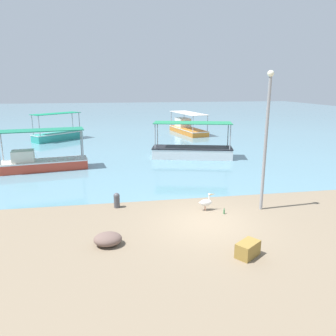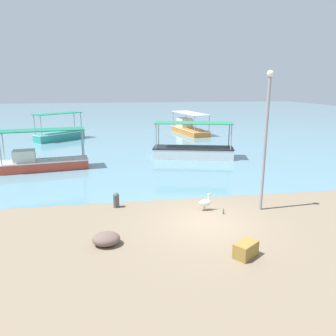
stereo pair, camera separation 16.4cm
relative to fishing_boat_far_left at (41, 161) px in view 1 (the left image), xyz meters
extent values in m
plane|color=#7F6D57|center=(8.32, -10.17, -0.59)|extent=(120.00, 120.00, 0.00)
cube|color=#5D899A|center=(8.32, 37.83, -0.59)|extent=(110.00, 90.00, 0.00)
cube|color=#CA402D|center=(0.17, 0.03, -0.26)|extent=(5.69, 2.42, 0.66)
cube|color=silver|center=(0.17, 0.03, 0.03)|extent=(5.74, 2.46, 0.08)
cylinder|color=#99999E|center=(2.54, 1.08, 1.06)|extent=(0.08, 0.08, 1.97)
cylinder|color=#99999E|center=(2.75, -0.22, 1.06)|extent=(0.08, 0.08, 1.97)
cylinder|color=#99999E|center=(-2.41, 0.28, 1.06)|extent=(0.08, 0.08, 1.97)
cube|color=#196D51|center=(0.17, 0.03, 2.07)|extent=(5.51, 2.48, 0.05)
cube|color=beige|center=(-1.06, -0.17, 0.44)|extent=(1.50, 1.29, 0.73)
cube|color=silver|center=(10.77, 1.95, -0.17)|extent=(6.33, 3.27, 0.84)
cube|color=black|center=(10.77, 1.95, 0.21)|extent=(6.38, 3.32, 0.08)
cylinder|color=#99999E|center=(13.66, 2.05, 1.18)|extent=(0.08, 0.08, 1.85)
cylinder|color=#99999E|center=(13.27, 0.49, 1.18)|extent=(0.08, 0.08, 1.85)
cylinder|color=#99999E|center=(8.27, 3.40, 1.18)|extent=(0.08, 0.08, 1.85)
cylinder|color=#99999E|center=(7.87, 1.85, 1.18)|extent=(0.08, 0.08, 1.85)
cube|color=#227E51|center=(10.77, 1.95, 2.13)|extent=(6.16, 3.32, 0.05)
cube|color=orange|center=(13.47, 14.79, -0.30)|extent=(3.22, 7.10, 0.58)
cube|color=silver|center=(13.47, 14.79, -0.05)|extent=(3.27, 7.14, 0.08)
cylinder|color=#99999E|center=(14.92, 11.83, 0.86)|extent=(0.08, 0.08, 1.73)
cylinder|color=#99999E|center=(13.22, 11.51, 0.86)|extent=(0.08, 0.08, 1.73)
cylinder|color=#99999E|center=(13.72, 18.07, 0.86)|extent=(0.08, 0.08, 1.73)
cylinder|color=#99999E|center=(12.02, 17.74, 0.86)|extent=(0.08, 0.08, 1.73)
cube|color=beige|center=(13.47, 14.79, 1.75)|extent=(3.29, 6.92, 0.05)
cube|color=silver|center=(13.18, 16.30, 0.51)|extent=(1.71, 2.13, 1.04)
cube|color=teal|center=(-0.74, 12.36, -0.21)|extent=(4.77, 4.45, 0.76)
cube|color=silver|center=(-0.74, 12.36, 0.14)|extent=(4.83, 4.50, 0.08)
cylinder|color=#99999E|center=(-2.06, 10.39, 1.13)|extent=(0.08, 0.08, 1.91)
cylinder|color=#99999E|center=(-2.86, 11.30, 1.13)|extent=(0.08, 0.08, 1.91)
cylinder|color=#99999E|center=(1.38, 13.42, 1.13)|extent=(0.08, 0.08, 1.91)
cylinder|color=#99999E|center=(0.58, 14.32, 1.13)|extent=(0.08, 0.08, 1.91)
cube|color=#127A52|center=(-0.74, 12.36, 2.11)|extent=(4.69, 4.39, 0.05)
cylinder|color=#E0997A|center=(8.70, -8.77, -0.48)|extent=(0.03, 0.03, 0.22)
cylinder|color=#E0997A|center=(8.71, -8.87, -0.48)|extent=(0.03, 0.03, 0.22)
ellipsoid|color=white|center=(8.73, -8.82, -0.24)|extent=(0.58, 0.32, 0.32)
ellipsoid|color=white|center=(8.48, -8.83, -0.22)|extent=(0.17, 0.13, 0.10)
cylinder|color=white|center=(8.89, -8.81, -0.01)|extent=(0.07, 0.07, 0.26)
sphere|color=white|center=(8.89, -8.81, 0.15)|extent=(0.11, 0.11, 0.11)
cone|color=#E5933F|center=(9.05, -8.80, 0.14)|extent=(0.30, 0.08, 0.06)
cylinder|color=gray|center=(11.26, -9.11, 2.34)|extent=(0.14, 0.14, 5.86)
sphere|color=#EAEACC|center=(11.26, -9.11, 5.38)|extent=(0.28, 0.28, 0.28)
cylinder|color=#47474C|center=(4.77, -7.78, -0.33)|extent=(0.27, 0.27, 0.52)
sphere|color=#4C4C51|center=(4.77, -7.78, -0.03)|extent=(0.29, 0.29, 0.29)
ellipsoid|color=brown|center=(4.38, -11.43, -0.37)|extent=(1.00, 0.85, 0.45)
cube|color=olive|center=(8.95, -13.02, -0.34)|extent=(0.98, 0.90, 0.51)
cylinder|color=#3F7F4C|center=(9.41, -9.38, -0.49)|extent=(0.07, 0.07, 0.20)
cylinder|color=#3F7F4C|center=(9.41, -9.38, -0.36)|extent=(0.03, 0.03, 0.07)
camera|label=1|loc=(4.66, -22.23, 4.95)|focal=35.00mm
camera|label=2|loc=(4.82, -22.26, 4.95)|focal=35.00mm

